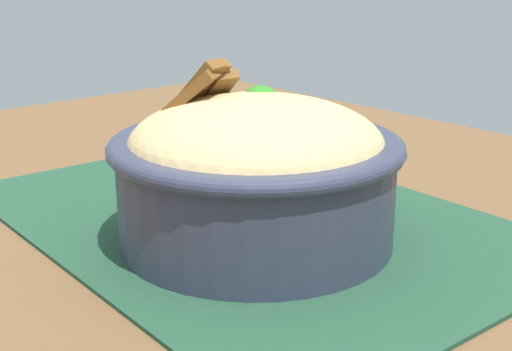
% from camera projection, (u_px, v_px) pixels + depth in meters
% --- Properties ---
extents(table, '(1.05, 0.86, 0.71)m').
position_uv_depth(table, '(221.00, 296.00, 0.60)').
color(table, brown).
rests_on(table, ground_plane).
extents(placemat, '(0.46, 0.33, 0.00)m').
position_uv_depth(placemat, '(249.00, 219.00, 0.57)').
color(placemat, '#1E422D').
rests_on(placemat, table).
extents(bowl, '(0.22, 0.22, 0.13)m').
position_uv_depth(bowl, '(256.00, 168.00, 0.51)').
color(bowl, '#2D3347').
rests_on(bowl, placemat).
extents(fork, '(0.04, 0.13, 0.00)m').
position_uv_depth(fork, '(209.00, 184.00, 0.65)').
color(fork, '#BDBDBD').
rests_on(fork, placemat).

